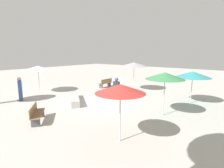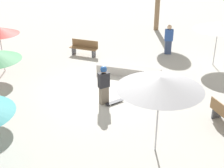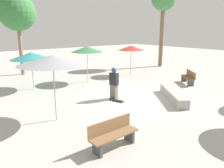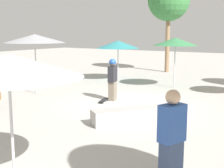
{
  "view_description": "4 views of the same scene",
  "coord_description": "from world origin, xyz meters",
  "px_view_note": "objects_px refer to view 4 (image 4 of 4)",
  "views": [
    {
      "loc": [
        -8.96,
        -7.68,
        3.42
      ],
      "look_at": [
        0.62,
        0.09,
        1.18
      ],
      "focal_mm": 28.0,
      "sensor_mm": 36.0,
      "label": 1
    },
    {
      "loc": [
        11.62,
        -3.15,
        6.18
      ],
      "look_at": [
        0.61,
        0.34,
        0.67
      ],
      "focal_mm": 50.0,
      "sensor_mm": 36.0,
      "label": 2
    },
    {
      "loc": [
        7.59,
        8.2,
        3.47
      ],
      "look_at": [
        1.04,
        -0.07,
        0.81
      ],
      "focal_mm": 35.0,
      "sensor_mm": 36.0,
      "label": 3
    },
    {
      "loc": [
        -5.58,
        9.92,
        2.65
      ],
      "look_at": [
        1.03,
        -0.26,
        0.61
      ],
      "focal_mm": 50.0,
      "sensor_mm": 36.0,
      "label": 4
    }
  ],
  "objects_px": {
    "shade_umbrella_teal": "(118,44)",
    "palm_tree_far_back": "(169,1)",
    "shade_umbrella_white": "(8,66)",
    "bystander_watching": "(172,138)",
    "shade_umbrella_grey": "(35,38)",
    "skateboard": "(104,100)",
    "skater_main": "(112,78)",
    "concrete_ledge": "(143,114)",
    "shade_umbrella_green": "(175,42)"
  },
  "relations": [
    {
      "from": "shade_umbrella_teal",
      "to": "palm_tree_far_back",
      "type": "relative_size",
      "value": 0.39
    },
    {
      "from": "shade_umbrella_white",
      "to": "bystander_watching",
      "type": "relative_size",
      "value": 1.46
    },
    {
      "from": "shade_umbrella_grey",
      "to": "palm_tree_far_back",
      "type": "height_order",
      "value": "palm_tree_far_back"
    },
    {
      "from": "palm_tree_far_back",
      "to": "bystander_watching",
      "type": "height_order",
      "value": "palm_tree_far_back"
    },
    {
      "from": "shade_umbrella_white",
      "to": "skateboard",
      "type": "bearing_deg",
      "value": -68.8
    },
    {
      "from": "skater_main",
      "to": "concrete_ledge",
      "type": "bearing_deg",
      "value": 38.04
    },
    {
      "from": "skateboard",
      "to": "shade_umbrella_teal",
      "type": "distance_m",
      "value": 5.76
    },
    {
      "from": "shade_umbrella_white",
      "to": "shade_umbrella_grey",
      "type": "xyz_separation_m",
      "value": [
        5.74,
        -5.99,
        0.27
      ]
    },
    {
      "from": "skater_main",
      "to": "bystander_watching",
      "type": "bearing_deg",
      "value": 28.99
    },
    {
      "from": "skater_main",
      "to": "concrete_ledge",
      "type": "relative_size",
      "value": 0.57
    },
    {
      "from": "skater_main",
      "to": "shade_umbrella_white",
      "type": "distance_m",
      "value": 7.16
    },
    {
      "from": "shade_umbrella_teal",
      "to": "bystander_watching",
      "type": "height_order",
      "value": "shade_umbrella_teal"
    },
    {
      "from": "skateboard",
      "to": "shade_umbrella_teal",
      "type": "height_order",
      "value": "shade_umbrella_teal"
    },
    {
      "from": "shade_umbrella_teal",
      "to": "palm_tree_far_back",
      "type": "xyz_separation_m",
      "value": [
        -0.83,
        -4.82,
        2.66
      ]
    },
    {
      "from": "shade_umbrella_grey",
      "to": "bystander_watching",
      "type": "distance_m",
      "value": 9.29
    },
    {
      "from": "skateboard",
      "to": "palm_tree_far_back",
      "type": "bearing_deg",
      "value": 171.67
    },
    {
      "from": "concrete_ledge",
      "to": "shade_umbrella_green",
      "type": "relative_size",
      "value": 1.19
    },
    {
      "from": "shade_umbrella_white",
      "to": "shade_umbrella_grey",
      "type": "bearing_deg",
      "value": -46.21
    },
    {
      "from": "shade_umbrella_teal",
      "to": "skateboard",
      "type": "bearing_deg",
      "value": 116.15
    },
    {
      "from": "skateboard",
      "to": "shade_umbrella_white",
      "type": "distance_m",
      "value": 7.04
    },
    {
      "from": "palm_tree_far_back",
      "to": "bystander_watching",
      "type": "bearing_deg",
      "value": 113.41
    },
    {
      "from": "shade_umbrella_teal",
      "to": "shade_umbrella_grey",
      "type": "bearing_deg",
      "value": 80.06
    },
    {
      "from": "concrete_ledge",
      "to": "shade_umbrella_white",
      "type": "bearing_deg",
      "value": 89.55
    },
    {
      "from": "shade_umbrella_teal",
      "to": "shade_umbrella_grey",
      "type": "height_order",
      "value": "shade_umbrella_grey"
    },
    {
      "from": "concrete_ledge",
      "to": "palm_tree_far_back",
      "type": "height_order",
      "value": "palm_tree_far_back"
    },
    {
      "from": "concrete_ledge",
      "to": "shade_umbrella_white",
      "type": "relative_size",
      "value": 1.14
    },
    {
      "from": "shade_umbrella_green",
      "to": "palm_tree_far_back",
      "type": "bearing_deg",
      "value": -63.5
    },
    {
      "from": "shade_umbrella_white",
      "to": "bystander_watching",
      "type": "xyz_separation_m",
      "value": [
        -2.26,
        -1.52,
        -1.25
      ]
    },
    {
      "from": "shade_umbrella_teal",
      "to": "shade_umbrella_grey",
      "type": "relative_size",
      "value": 0.91
    },
    {
      "from": "skateboard",
      "to": "shade_umbrella_white",
      "type": "xyz_separation_m",
      "value": [
        -2.44,
        6.28,
        2.04
      ]
    },
    {
      "from": "concrete_ledge",
      "to": "bystander_watching",
      "type": "relative_size",
      "value": 1.67
    },
    {
      "from": "shade_umbrella_green",
      "to": "shade_umbrella_grey",
      "type": "bearing_deg",
      "value": 46.78
    },
    {
      "from": "shade_umbrella_white",
      "to": "shade_umbrella_green",
      "type": "bearing_deg",
      "value": -82.8
    },
    {
      "from": "skateboard",
      "to": "palm_tree_far_back",
      "type": "relative_size",
      "value": 0.14
    },
    {
      "from": "skateboard",
      "to": "shade_umbrella_teal",
      "type": "relative_size",
      "value": 0.35
    },
    {
      "from": "concrete_ledge",
      "to": "bystander_watching",
      "type": "height_order",
      "value": "bystander_watching"
    },
    {
      "from": "shade_umbrella_teal",
      "to": "palm_tree_far_back",
      "type": "bearing_deg",
      "value": -99.83
    },
    {
      "from": "skateboard",
      "to": "concrete_ledge",
      "type": "bearing_deg",
      "value": 40.89
    },
    {
      "from": "shade_umbrella_grey",
      "to": "bystander_watching",
      "type": "relative_size",
      "value": 1.51
    },
    {
      "from": "shade_umbrella_white",
      "to": "shade_umbrella_green",
      "type": "relative_size",
      "value": 1.04
    },
    {
      "from": "bystander_watching",
      "to": "shade_umbrella_grey",
      "type": "bearing_deg",
      "value": -97.97
    },
    {
      "from": "skateboard",
      "to": "shade_umbrella_green",
      "type": "relative_size",
      "value": 0.35
    },
    {
      "from": "skater_main",
      "to": "bystander_watching",
      "type": "relative_size",
      "value": 0.96
    },
    {
      "from": "shade_umbrella_green",
      "to": "concrete_ledge",
      "type": "bearing_deg",
      "value": 103.19
    },
    {
      "from": "shade_umbrella_teal",
      "to": "shade_umbrella_grey",
      "type": "distance_m",
      "value": 5.27
    },
    {
      "from": "shade_umbrella_white",
      "to": "shade_umbrella_grey",
      "type": "distance_m",
      "value": 8.3
    },
    {
      "from": "skateboard",
      "to": "palm_tree_far_back",
      "type": "height_order",
      "value": "palm_tree_far_back"
    },
    {
      "from": "skater_main",
      "to": "shade_umbrella_grey",
      "type": "height_order",
      "value": "shade_umbrella_grey"
    },
    {
      "from": "bystander_watching",
      "to": "shade_umbrella_teal",
      "type": "bearing_deg",
      "value": -122.46
    },
    {
      "from": "skateboard",
      "to": "shade_umbrella_teal",
      "type": "bearing_deg",
      "value": -171.32
    }
  ]
}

